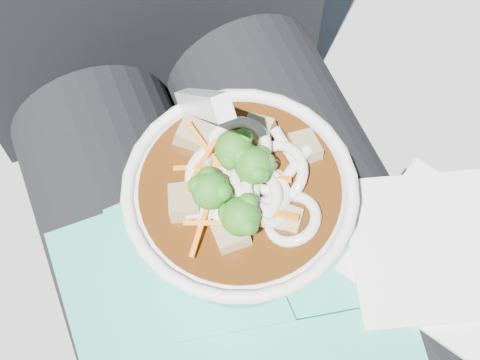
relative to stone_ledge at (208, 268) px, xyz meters
name	(u,v)px	position (x,y,z in m)	size (l,w,h in m)	color
stone_ledge	(208,268)	(0.00, 0.00, 0.00)	(1.00, 0.50, 0.48)	slate
lap	(254,296)	(0.00, -0.15, 0.32)	(0.32, 0.48, 0.16)	black
person_body	(215,199)	(0.00, -0.06, 0.34)	(0.34, 0.94, 1.03)	black
plastic_bag	(241,308)	(-0.02, -0.18, 0.41)	(0.34, 0.32, 0.01)	#29AE93
napkins	(437,251)	(0.13, -0.20, 0.42)	(0.16, 0.16, 0.01)	white
udon_bowl	(240,207)	(-0.01, -0.13, 0.47)	(0.18, 0.18, 0.20)	white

